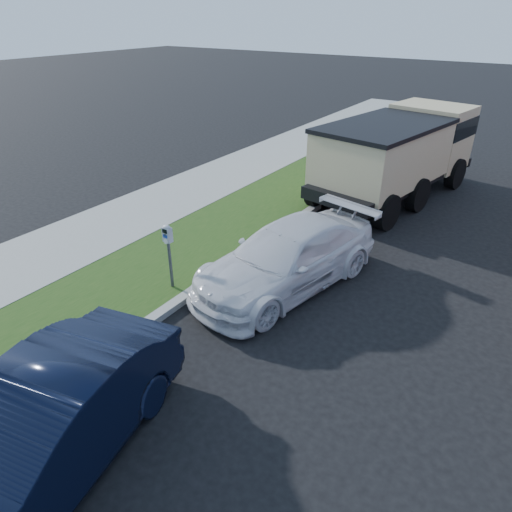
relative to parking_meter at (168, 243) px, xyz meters
The scene contains 6 objects.
ground 3.35m from the parking_meter, ahead, with size 120.00×120.00×0.00m, color black.
streetside 3.41m from the parking_meter, 140.88° to the left, with size 6.12×50.00×0.15m.
parking_meter is the anchor object (origin of this frame).
white_wagon 2.80m from the parking_meter, 41.25° to the left, with size 2.09×5.14×1.49m, color silver.
navy_sedan 4.90m from the parking_meter, 67.84° to the right, with size 1.70×4.86×1.60m, color black.
dump_truck 9.51m from the parking_meter, 76.63° to the left, with size 3.91×7.56×2.82m.
Camera 1 is at (3.60, -6.50, 5.90)m, focal length 32.00 mm.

